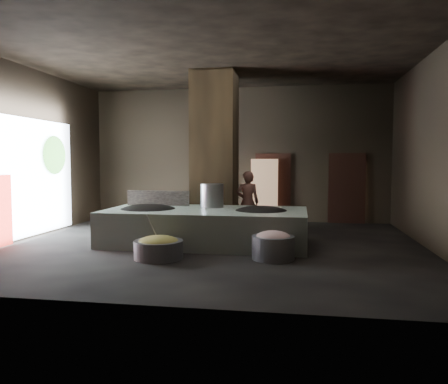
% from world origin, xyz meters
% --- Properties ---
extents(floor, '(10.00, 9.00, 0.10)m').
position_xyz_m(floor, '(0.00, 0.00, -0.05)').
color(floor, black).
rests_on(floor, ground).
extents(ceiling, '(10.00, 9.00, 0.10)m').
position_xyz_m(ceiling, '(0.00, 0.00, 4.55)').
color(ceiling, black).
rests_on(ceiling, back_wall).
extents(back_wall, '(10.00, 0.10, 4.50)m').
position_xyz_m(back_wall, '(0.00, 4.55, 2.25)').
color(back_wall, black).
rests_on(back_wall, ground).
extents(front_wall, '(10.00, 0.10, 4.50)m').
position_xyz_m(front_wall, '(0.00, -4.55, 2.25)').
color(front_wall, black).
rests_on(front_wall, ground).
extents(left_wall, '(0.10, 9.00, 4.50)m').
position_xyz_m(left_wall, '(-5.05, 0.00, 2.25)').
color(left_wall, black).
rests_on(left_wall, ground).
extents(right_wall, '(0.10, 9.00, 4.50)m').
position_xyz_m(right_wall, '(5.05, 0.00, 2.25)').
color(right_wall, black).
rests_on(right_wall, ground).
extents(pillar, '(1.20, 1.20, 4.50)m').
position_xyz_m(pillar, '(-0.30, 1.90, 2.25)').
color(pillar, black).
rests_on(pillar, ground).
extents(hearth_platform, '(4.88, 2.35, 0.85)m').
position_xyz_m(hearth_platform, '(-0.19, 0.14, 0.42)').
color(hearth_platform, silver).
rests_on(hearth_platform, ground).
extents(platform_cap, '(4.76, 2.29, 0.03)m').
position_xyz_m(platform_cap, '(-0.19, 0.14, 0.82)').
color(platform_cap, black).
rests_on(platform_cap, hearth_platform).
extents(wok_left, '(1.54, 1.54, 0.42)m').
position_xyz_m(wok_left, '(-1.64, 0.09, 0.75)').
color(wok_left, black).
rests_on(wok_left, hearth_platform).
extents(wok_left_rim, '(1.57, 1.57, 0.05)m').
position_xyz_m(wok_left_rim, '(-1.64, 0.09, 0.82)').
color(wok_left_rim, black).
rests_on(wok_left_rim, hearth_platform).
extents(wok_right, '(1.43, 1.43, 0.40)m').
position_xyz_m(wok_right, '(1.16, 0.19, 0.75)').
color(wok_right, black).
rests_on(wok_right, hearth_platform).
extents(wok_right_rim, '(1.46, 1.46, 0.05)m').
position_xyz_m(wok_right_rim, '(1.16, 0.19, 0.82)').
color(wok_right_rim, black).
rests_on(wok_right_rim, hearth_platform).
extents(stock_pot, '(0.59, 0.59, 0.64)m').
position_xyz_m(stock_pot, '(-0.14, 0.69, 1.13)').
color(stock_pot, gray).
rests_on(stock_pot, hearth_platform).
extents(splash_guard, '(1.69, 0.07, 0.42)m').
position_xyz_m(splash_guard, '(-1.64, 0.89, 1.03)').
color(splash_guard, black).
rests_on(splash_guard, hearth_platform).
extents(cook, '(0.69, 0.50, 1.75)m').
position_xyz_m(cook, '(0.63, 1.93, 0.87)').
color(cook, brown).
rests_on(cook, ground).
extents(veg_basin, '(1.13, 1.13, 0.38)m').
position_xyz_m(veg_basin, '(-0.82, -1.61, 0.19)').
color(veg_basin, slate).
rests_on(veg_basin, ground).
extents(veg_fill, '(0.84, 0.84, 0.26)m').
position_xyz_m(veg_fill, '(-0.82, -1.61, 0.35)').
color(veg_fill, olive).
rests_on(veg_fill, veg_basin).
extents(ladle, '(0.24, 0.36, 0.73)m').
position_xyz_m(ladle, '(-0.97, -1.46, 0.55)').
color(ladle, gray).
rests_on(ladle, veg_basin).
extents(meat_basin, '(1.03, 1.03, 0.48)m').
position_xyz_m(meat_basin, '(1.53, -1.27, 0.24)').
color(meat_basin, slate).
rests_on(meat_basin, ground).
extents(meat_fill, '(0.73, 0.73, 0.28)m').
position_xyz_m(meat_fill, '(1.53, -1.27, 0.45)').
color(meat_fill, tan).
rests_on(meat_fill, meat_basin).
extents(doorway_near, '(1.18, 0.08, 2.38)m').
position_xyz_m(doorway_near, '(1.20, 4.45, 1.10)').
color(doorway_near, black).
rests_on(doorway_near, ground).
extents(doorway_near_glow, '(0.89, 0.04, 2.10)m').
position_xyz_m(doorway_near_glow, '(0.93, 4.19, 1.05)').
color(doorway_near_glow, '#8C6647').
rests_on(doorway_near_glow, ground).
extents(doorway_far, '(1.18, 0.08, 2.38)m').
position_xyz_m(doorway_far, '(3.60, 4.45, 1.10)').
color(doorway_far, black).
rests_on(doorway_far, ground).
extents(doorway_far_glow, '(0.75, 0.04, 1.77)m').
position_xyz_m(doorway_far_glow, '(3.82, 4.47, 1.05)').
color(doorway_far_glow, '#8C6647').
rests_on(doorway_far_glow, ground).
extents(left_opening, '(0.04, 4.20, 3.10)m').
position_xyz_m(left_opening, '(-4.95, 0.20, 1.60)').
color(left_opening, white).
rests_on(left_opening, ground).
extents(tree_silhouette, '(0.28, 1.10, 1.10)m').
position_xyz_m(tree_silhouette, '(-4.85, 1.30, 2.20)').
color(tree_silhouette, '#194714').
rests_on(tree_silhouette, left_opening).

